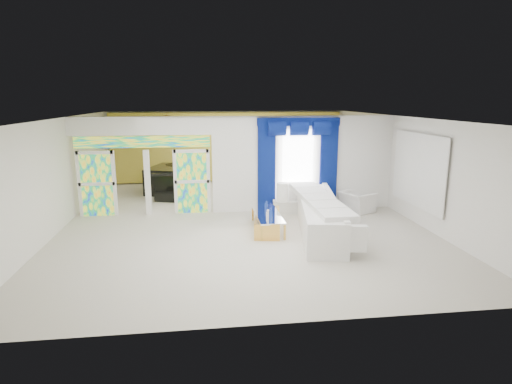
{
  "coord_description": "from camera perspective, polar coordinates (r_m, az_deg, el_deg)",
  "views": [
    {
      "loc": [
        -1.1,
        -12.04,
        3.53
      ],
      "look_at": [
        0.3,
        -1.2,
        1.1
      ],
      "focal_mm": 29.64,
      "sensor_mm": 36.0,
      "label": 1
    }
  ],
  "objects": [
    {
      "name": "blue_drape_left",
      "position": [
        13.24,
        1.43,
        3.27
      ],
      "size": [
        0.55,
        0.1,
        2.8
      ],
      "primitive_type": "cube",
      "color": "#040344",
      "rests_on": "ground"
    },
    {
      "name": "gold_curtains",
      "position": [
        18.09,
        -3.85,
        6.07
      ],
      "size": [
        9.7,
        0.12,
        2.9
      ],
      "primitive_type": "cube",
      "color": "#B9912C",
      "rests_on": "ground"
    },
    {
      "name": "white_sofa",
      "position": [
        11.55,
        8.45,
        -3.2
      ],
      "size": [
        1.7,
        4.54,
        0.85
      ],
      "primitive_type": "cube",
      "rotation": [
        0.0,
        0.0,
        -0.17
      ],
      "color": "white",
      "rests_on": "ground"
    },
    {
      "name": "blue_pelmet",
      "position": [
        13.27,
        5.79,
        9.41
      ],
      "size": [
        2.6,
        0.12,
        0.25
      ],
      "primitive_type": "cube",
      "color": "#040344",
      "rests_on": "dividing_wall"
    },
    {
      "name": "grand_piano",
      "position": [
        16.57,
        -11.35,
        1.71
      ],
      "size": [
        1.98,
        2.28,
        0.97
      ],
      "primitive_type": "cube",
      "rotation": [
        0.0,
        0.0,
        -0.31
      ],
      "color": "black",
      "rests_on": "ground"
    },
    {
      "name": "stained_transom",
      "position": [
        13.22,
        -15.03,
        6.55
      ],
      "size": [
        4.0,
        0.05,
        0.35
      ],
      "primitive_type": "cube",
      "color": "#994C3F",
      "rests_on": "dividing_header"
    },
    {
      "name": "stained_panel_left",
      "position": [
        13.66,
        -20.67,
        1.05
      ],
      "size": [
        0.95,
        0.04,
        2.0
      ],
      "primitive_type": "cube",
      "color": "#994C3F",
      "rests_on": "ground"
    },
    {
      "name": "dividing_header",
      "position": [
        13.18,
        -15.15,
        8.61
      ],
      "size": [
        4.3,
        0.18,
        0.55
      ],
      "primitive_type": "cube",
      "color": "white",
      "rests_on": "dividing_wall"
    },
    {
      "name": "stained_panel_right",
      "position": [
        13.29,
        -8.63,
        1.42
      ],
      "size": [
        0.95,
        0.04,
        2.0
      ],
      "primitive_type": "cube",
      "color": "#994C3F",
      "rests_on": "ground"
    },
    {
      "name": "armchair",
      "position": [
        13.81,
        13.43,
        -1.28
      ],
      "size": [
        1.17,
        1.23,
        0.63
      ],
      "primitive_type": "imported",
      "rotation": [
        0.0,
        0.0,
        2.01
      ],
      "color": "white",
      "rests_on": "ground"
    },
    {
      "name": "piano_bench",
      "position": [
        15.07,
        -11.69,
        -0.66
      ],
      "size": [
        1.0,
        0.63,
        0.31
      ],
      "primitive_type": "cube",
      "rotation": [
        0.0,
        0.0,
        -0.31
      ],
      "color": "black",
      "rests_on": "ground"
    },
    {
      "name": "decanters",
      "position": [
        11.39,
        1.79,
        -2.67
      ],
      "size": [
        0.21,
        1.06,
        0.27
      ],
      "color": "silver",
      "rests_on": "coffee_table"
    },
    {
      "name": "coffee_table",
      "position": [
        11.61,
        1.57,
        -4.05
      ],
      "size": [
        0.98,
        2.04,
        0.44
      ],
      "primitive_type": "cube",
      "rotation": [
        0.0,
        0.0,
        -0.17
      ],
      "color": "gold",
      "rests_on": "ground"
    },
    {
      "name": "chandelier",
      "position": [
        15.51,
        -11.93,
        9.02
      ],
      "size": [
        0.6,
        0.6,
        0.6
      ],
      "primitive_type": "sphere",
      "color": "gold",
      "rests_on": "ceiling"
    },
    {
      "name": "blue_drape_right",
      "position": [
        13.68,
        9.75,
        3.4
      ],
      "size": [
        0.55,
        0.1,
        2.8
      ],
      "primitive_type": "cube",
      "color": "#040344",
      "rests_on": "ground"
    },
    {
      "name": "wall_mirror",
      "position": [
        12.74,
        21.08,
        2.75
      ],
      "size": [
        0.04,
        2.7,
        1.9
      ],
      "primitive_type": "cube",
      "color": "white",
      "rests_on": "ground"
    },
    {
      "name": "floor",
      "position": [
        12.59,
        -2.06,
        -3.75
      ],
      "size": [
        12.0,
        12.0,
        0.0
      ],
      "primitive_type": "plane",
      "color": "#B7AF9E",
      "rests_on": "ground"
    },
    {
      "name": "console_table",
      "position": [
        13.32,
        4.84,
        -2.01
      ],
      "size": [
        1.2,
        0.51,
        0.39
      ],
      "primitive_type": "cube",
      "rotation": [
        0.0,
        0.0,
        -0.13
      ],
      "color": "silver",
      "rests_on": "ground"
    },
    {
      "name": "tv_console",
      "position": [
        15.16,
        -20.96,
        -0.22
      ],
      "size": [
        0.63,
        0.59,
        0.8
      ],
      "primitive_type": "cube",
      "rotation": [
        0.0,
        0.0,
        -0.19
      ],
      "color": "tan",
      "rests_on": "ground"
    },
    {
      "name": "table_lamp",
      "position": [
        13.15,
        3.6,
        -0.02
      ],
      "size": [
        0.36,
        0.36,
        0.58
      ],
      "primitive_type": "cylinder",
      "color": "white",
      "rests_on": "console_table"
    },
    {
      "name": "window_pane",
      "position": [
        13.44,
        5.64,
        3.58
      ],
      "size": [
        1.0,
        0.02,
        2.3
      ],
      "primitive_type": "cube",
      "color": "white",
      "rests_on": "dividing_wall"
    },
    {
      "name": "dividing_wall",
      "position": [
        13.59,
        6.58,
        3.86
      ],
      "size": [
        5.7,
        0.18,
        3.0
      ],
      "primitive_type": "cube",
      "color": "white",
      "rests_on": "ground"
    }
  ]
}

